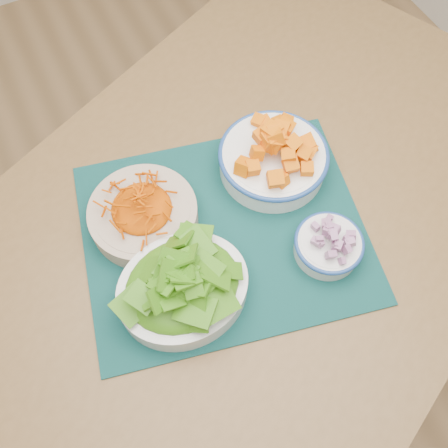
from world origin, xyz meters
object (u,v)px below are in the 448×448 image
(table, at_px, (254,226))
(carrot_bowl, at_px, (143,212))
(lettuce_bowl, at_px, (182,285))
(onion_bowl, at_px, (329,244))
(placemat, at_px, (224,232))
(squash_bowl, at_px, (274,155))

(table, xyz_separation_m, carrot_bowl, (-0.20, 0.06, 0.13))
(lettuce_bowl, bearing_deg, onion_bowl, -9.20)
(placemat, xyz_separation_m, lettuce_bowl, (-0.12, -0.08, 0.05))
(placemat, height_order, lettuce_bowl, lettuce_bowl)
(squash_bowl, xyz_separation_m, lettuce_bowl, (-0.26, -0.16, 0.00))
(table, xyz_separation_m, placemat, (-0.08, -0.03, 0.09))
(placemat, xyz_separation_m, squash_bowl, (0.15, 0.08, 0.05))
(carrot_bowl, bearing_deg, table, -16.26)
(placemat, relative_size, lettuce_bowl, 2.26)
(placemat, relative_size, onion_bowl, 3.54)
(squash_bowl, height_order, lettuce_bowl, lettuce_bowl)
(placemat, bearing_deg, onion_bowl, -26.34)
(squash_bowl, height_order, onion_bowl, squash_bowl)
(placemat, distance_m, lettuce_bowl, 0.15)
(squash_bowl, xyz_separation_m, onion_bowl, (-0.00, -0.20, -0.02))
(placemat, height_order, carrot_bowl, carrot_bowl)
(table, distance_m, placemat, 0.13)
(table, bearing_deg, placemat, 172.45)
(table, relative_size, onion_bowl, 10.70)
(placemat, xyz_separation_m, carrot_bowl, (-0.12, 0.08, 0.04))
(squash_bowl, distance_m, lettuce_bowl, 0.31)
(onion_bowl, bearing_deg, placemat, 141.02)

